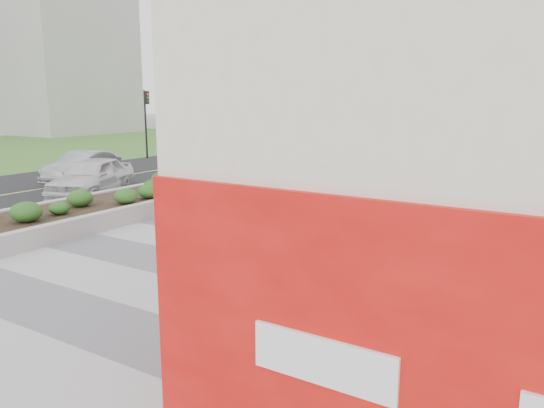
{
  "coord_description": "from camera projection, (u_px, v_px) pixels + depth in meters",
  "views": [
    {
      "loc": [
        7.93,
        -7.0,
        3.81
      ],
      "look_at": [
        0.82,
        4.29,
        1.1
      ],
      "focal_mm": 35.0,
      "sensor_mm": 36.0,
      "label": 1
    }
  ],
  "objects": [
    {
      "name": "ground",
      "position": [
        125.0,
        289.0,
        10.71
      ],
      "size": [
        160.0,
        160.0,
        0.0
      ],
      "primitive_type": "plane",
      "color": "gray",
      "rests_on": "ground"
    },
    {
      "name": "walkway",
      "position": [
        217.0,
        252.0,
        13.19
      ],
      "size": [
        8.0,
        36.0,
        0.01
      ],
      "primitive_type": "cube",
      "color": "#A8A8AD",
      "rests_on": "ground"
    },
    {
      "name": "planter",
      "position": [
        165.0,
        191.0,
        19.3
      ],
      "size": [
        3.0,
        18.0,
        0.9
      ],
      "color": "#9E9EA0",
      "rests_on": "ground"
    },
    {
      "name": "street",
      "position": [
        54.0,
        187.0,
        22.78
      ],
      "size": [
        10.0,
        40.0,
        0.0
      ],
      "primitive_type": "cube",
      "color": "black",
      "rests_on": "ground"
    },
    {
      "name": "traffic_signal_near",
      "position": [
        276.0,
        117.0,
        28.45
      ],
      "size": [
        0.33,
        0.28,
        4.2
      ],
      "color": "black",
      "rests_on": "ground"
    },
    {
      "name": "traffic_signal_far",
      "position": [
        146.0,
        114.0,
        32.84
      ],
      "size": [
        0.33,
        0.28,
        4.2
      ],
      "color": "black",
      "rests_on": "ground"
    },
    {
      "name": "distant_bldg_west_a",
      "position": [
        39.0,
        28.0,
        56.9
      ],
      "size": [
        18.0,
        12.0,
        22.0
      ],
      "primitive_type": "cube",
      "color": "#ADAAA3",
      "rests_on": "ground"
    },
    {
      "name": "distant_bldg_north_l",
      "position": [
        477.0,
        38.0,
        56.94
      ],
      "size": [
        16.0,
        12.0,
        20.0
      ],
      "primitive_type": "cube",
      "color": "#ADAAA3",
      "rests_on": "ground"
    },
    {
      "name": "manhole_cover",
      "position": [
        233.0,
        255.0,
        12.93
      ],
      "size": [
        0.44,
        0.44,
        0.01
      ],
      "primitive_type": "cylinder",
      "color": "#595654",
      "rests_on": "ground"
    },
    {
      "name": "skateboarder",
      "position": [
        299.0,
        203.0,
        15.44
      ],
      "size": [
        0.52,
        0.74,
        1.54
      ],
      "rotation": [
        0.0,
        0.0,
        -0.15
      ],
      "color": "beige",
      "rests_on": "ground"
    },
    {
      "name": "car_white",
      "position": [
        92.0,
        177.0,
        20.43
      ],
      "size": [
        3.34,
        4.84,
        1.53
      ],
      "primitive_type": "imported",
      "rotation": [
        0.0,
        0.0,
        0.38
      ],
      "color": "silver",
      "rests_on": "ground"
    },
    {
      "name": "car_silver",
      "position": [
        83.0,
        167.0,
        23.93
      ],
      "size": [
        2.57,
        4.46,
        1.39
      ],
      "primitive_type": "imported",
      "rotation": [
        0.0,
        0.0,
        0.28
      ],
      "color": "#9B9EA2",
      "rests_on": "ground"
    },
    {
      "name": "car_dark",
      "position": [
        222.0,
        157.0,
        28.72
      ],
      "size": [
        2.27,
        4.42,
        1.23
      ],
      "primitive_type": "imported",
      "rotation": [
        0.0,
        0.0,
        -0.13
      ],
      "color": "black",
      "rests_on": "ground"
    }
  ]
}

